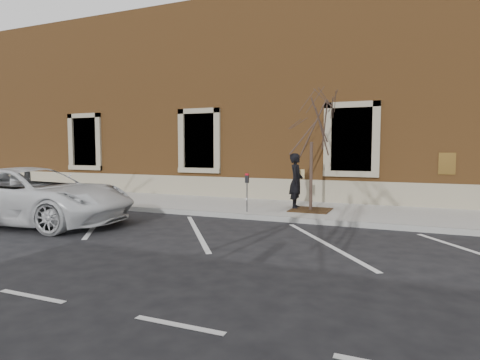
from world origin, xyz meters
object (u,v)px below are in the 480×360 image
at_px(man, 296,181).
at_px(parking_meter, 247,185).
at_px(sapling, 312,123).
at_px(white_truck, 32,196).

relative_size(man, parking_meter, 1.52).
bearing_deg(sapling, man, 157.90).
bearing_deg(parking_meter, man, 37.42).
relative_size(parking_meter, white_truck, 0.21).
height_order(parking_meter, sapling, sapling).
xyz_separation_m(man, sapling, (0.53, -0.22, 1.83)).
relative_size(man, sapling, 0.46).
bearing_deg(parking_meter, white_truck, -154.18).
bearing_deg(sapling, parking_meter, -149.69).
distance_m(sapling, white_truck, 8.34).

